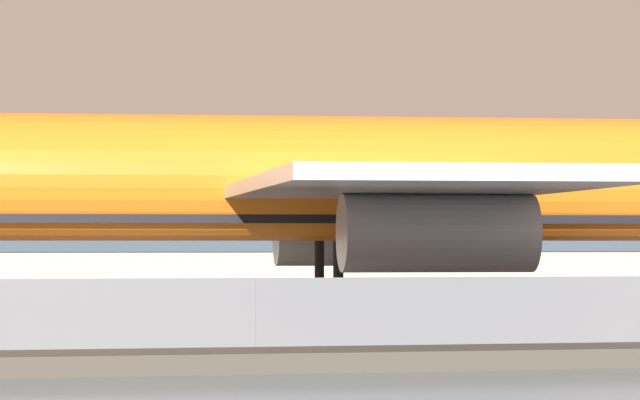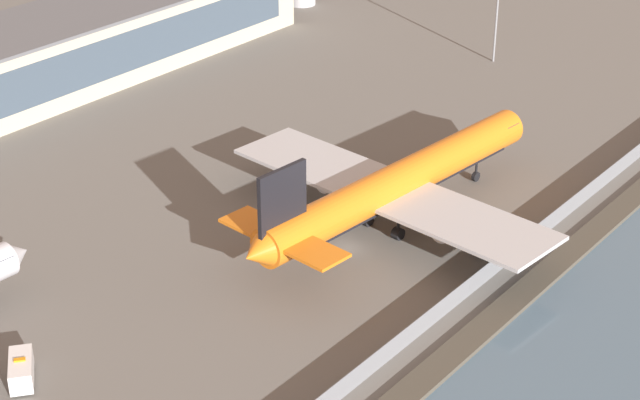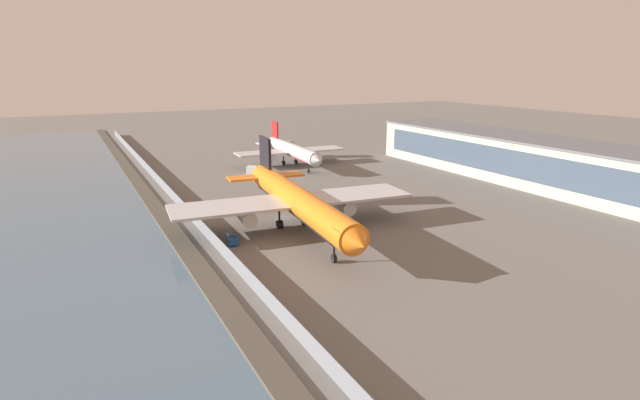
% 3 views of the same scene
% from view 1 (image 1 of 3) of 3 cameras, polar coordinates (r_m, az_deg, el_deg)
% --- Properties ---
extents(ground_plane, '(500.00, 500.00, 0.00)m').
position_cam_1_polar(ground_plane, '(66.99, -4.67, -4.03)').
color(ground_plane, '#66635E').
extents(shoreline_seawall, '(320.00, 3.00, 0.50)m').
position_cam_1_polar(shoreline_seawall, '(46.83, -0.97, -4.89)').
color(shoreline_seawall, '#474238').
rests_on(shoreline_seawall, ground).
extents(perimeter_fence, '(280.00, 0.10, 2.22)m').
position_cam_1_polar(perimeter_fence, '(51.18, -2.03, -3.63)').
color(perimeter_fence, slate).
rests_on(perimeter_fence, ground).
extents(cargo_jet_orange, '(49.36, 42.73, 13.92)m').
position_cam_1_polar(cargo_jet_orange, '(67.62, 2.20, 0.49)').
color(cargo_jet_orange, orange).
rests_on(cargo_jet_orange, ground).
extents(baggage_tug, '(3.46, 2.22, 1.80)m').
position_cam_1_polar(baggage_tug, '(56.71, 7.09, -3.70)').
color(baggage_tug, '#19519E').
rests_on(baggage_tug, ground).
extents(terminal_building, '(108.32, 18.44, 10.95)m').
position_cam_1_polar(terminal_building, '(132.64, -6.55, -0.32)').
color(terminal_building, '#BCB299').
rests_on(terminal_building, ground).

